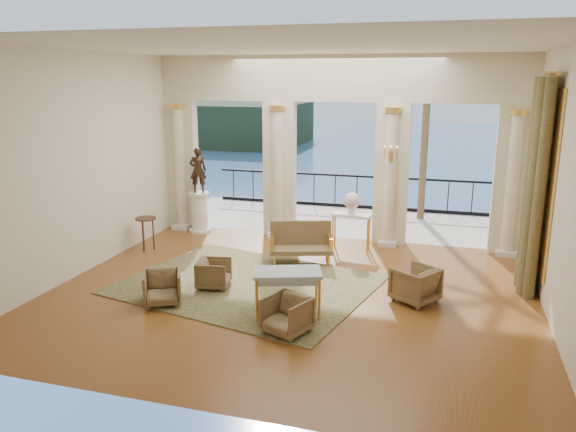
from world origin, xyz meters
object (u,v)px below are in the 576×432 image
(settee, at_px, (301,242))
(pedestal, at_px, (200,213))
(statue, at_px, (198,170))
(armchair_d, at_px, (214,272))
(side_table, at_px, (146,222))
(armchair_c, at_px, (415,283))
(game_table, at_px, (287,275))
(armchair_a, at_px, (162,286))
(console_table, at_px, (351,220))
(armchair_b, at_px, (287,313))

(settee, xyz_separation_m, pedestal, (-3.20, 1.64, 0.06))
(settee, distance_m, statue, 3.79)
(armchair_d, relative_size, side_table, 0.78)
(side_table, bearing_deg, armchair_c, -12.36)
(game_table, height_order, statue, statue)
(armchair_c, xyz_separation_m, game_table, (-2.06, -1.20, 0.35))
(armchair_c, distance_m, settee, 3.03)
(armchair_a, xyz_separation_m, pedestal, (-1.42, 4.62, 0.18))
(statue, bearing_deg, armchair_d, 96.03)
(armchair_c, height_order, side_table, side_table)
(armchair_a, xyz_separation_m, armchair_d, (0.57, 1.00, -0.02))
(settee, xyz_separation_m, statue, (-3.20, 1.64, 1.20))
(settee, xyz_separation_m, console_table, (0.90, 1.19, 0.28))
(game_table, xyz_separation_m, side_table, (-4.21, 2.58, -0.03))
(settee, distance_m, game_table, 2.85)
(armchair_b, xyz_separation_m, side_table, (-4.41, 3.28, 0.35))
(armchair_b, height_order, pedestal, pedestal)
(side_table, bearing_deg, game_table, -31.45)
(armchair_c, relative_size, side_table, 0.91)
(console_table, bearing_deg, armchair_c, -50.88)
(armchair_d, relative_size, settee, 0.42)
(armchair_b, xyz_separation_m, game_table, (-0.19, 0.70, 0.37))
(armchair_d, relative_size, game_table, 0.48)
(armchair_b, bearing_deg, console_table, 110.12)
(statue, bearing_deg, side_table, 52.15)
(armchair_a, relative_size, side_table, 0.84)
(game_table, height_order, pedestal, pedestal)
(armchair_a, distance_m, armchair_c, 4.57)
(armchair_c, relative_size, armchair_d, 1.16)
(armchair_c, bearing_deg, pedestal, -85.23)
(armchair_a, bearing_deg, pedestal, 79.82)
(armchair_a, xyz_separation_m, armchair_b, (2.49, -0.51, -0.00))
(pedestal, relative_size, side_table, 1.34)
(statue, bearing_deg, armchair_a, 84.37)
(settee, bearing_deg, armchair_c, -49.68)
(armchair_d, bearing_deg, console_table, -44.37)
(settee, height_order, statue, statue)
(armchair_b, height_order, armchair_c, armchair_c)
(armchair_c, distance_m, game_table, 2.41)
(armchair_d, distance_m, pedestal, 4.13)
(armchair_c, bearing_deg, armchair_a, -38.33)
(pedestal, relative_size, console_table, 1.10)
(armchair_d, height_order, pedestal, pedestal)
(statue, relative_size, side_table, 1.47)
(armchair_c, relative_size, game_table, 0.56)
(pedestal, height_order, console_table, pedestal)
(armchair_c, relative_size, console_table, 0.75)
(armchair_a, distance_m, armchair_b, 2.54)
(armchair_a, distance_m, side_table, 3.39)
(armchair_a, bearing_deg, statue, 79.82)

